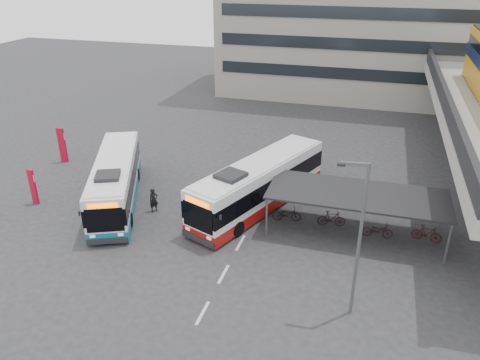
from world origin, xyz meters
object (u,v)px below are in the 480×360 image
(bus_main, at_px, (259,185))
(bus_teal, at_px, (116,181))
(lamp_post, at_px, (358,233))
(pedestrian, at_px, (154,200))

(bus_main, relative_size, bus_teal, 1.06)
(bus_main, height_order, lamp_post, lamp_post)
(bus_teal, xyz_separation_m, lamp_post, (15.44, -6.56, 2.71))
(lamp_post, bearing_deg, bus_main, 121.98)
(bus_main, height_order, bus_teal, bus_main)
(bus_main, relative_size, lamp_post, 1.56)
(bus_main, xyz_separation_m, bus_teal, (-9.07, -1.93, -0.08))
(bus_teal, bearing_deg, pedestrian, -34.64)
(pedestrian, bearing_deg, bus_teal, 121.92)
(bus_teal, distance_m, lamp_post, 16.99)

